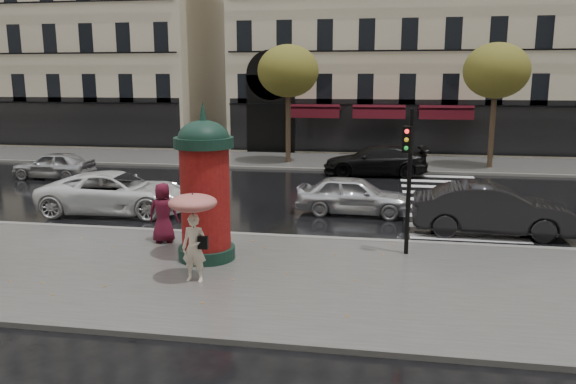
% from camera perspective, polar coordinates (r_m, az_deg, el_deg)
% --- Properties ---
extents(ground, '(160.00, 160.00, 0.00)m').
position_cam_1_polar(ground, '(14.48, -4.03, -8.05)').
color(ground, black).
rests_on(ground, ground).
extents(near_sidewalk, '(90.00, 7.00, 0.12)m').
position_cam_1_polar(near_sidewalk, '(14.01, -4.52, -8.49)').
color(near_sidewalk, '#474744').
rests_on(near_sidewalk, ground).
extents(far_sidewalk, '(90.00, 6.00, 0.12)m').
position_cam_1_polar(far_sidewalk, '(32.77, 3.76, 3.13)').
color(far_sidewalk, '#474744').
rests_on(far_sidewalk, ground).
extents(near_kerb, '(90.00, 0.25, 0.14)m').
position_cam_1_polar(near_kerb, '(17.25, -1.70, -4.54)').
color(near_kerb, slate).
rests_on(near_kerb, ground).
extents(far_kerb, '(90.00, 0.25, 0.14)m').
position_cam_1_polar(far_kerb, '(29.82, 3.17, 2.32)').
color(far_kerb, slate).
rests_on(far_kerb, ground).
extents(zebra_crossing, '(3.60, 11.75, 0.01)m').
position_cam_1_polar(zebra_crossing, '(23.52, 16.05, -0.79)').
color(zebra_crossing, silver).
rests_on(zebra_crossing, ground).
extents(tree_far_left, '(3.40, 3.40, 6.64)m').
position_cam_1_polar(tree_far_left, '(31.69, 0.02, 12.14)').
color(tree_far_left, '#38281C').
rests_on(tree_far_left, ground).
extents(tree_far_right, '(3.40, 3.40, 6.64)m').
position_cam_1_polar(tree_far_right, '(31.78, 20.40, 11.43)').
color(tree_far_right, '#38281C').
rests_on(tree_far_right, ground).
extents(woman_umbrella, '(1.13, 1.13, 2.17)m').
position_cam_1_polar(woman_umbrella, '(13.22, -9.58, -3.07)').
color(woman_umbrella, beige).
rests_on(woman_umbrella, near_sidewalk).
extents(woman_red, '(0.97, 0.88, 1.64)m').
position_cam_1_polar(woman_red, '(16.05, -7.57, -2.65)').
color(woman_red, red).
rests_on(woman_red, near_sidewalk).
extents(man_burgundy, '(0.92, 0.66, 1.76)m').
position_cam_1_polar(man_burgundy, '(16.69, -12.56, -2.06)').
color(man_burgundy, '#531023').
rests_on(man_burgundy, near_sidewalk).
extents(morris_column, '(1.54, 1.54, 4.14)m').
position_cam_1_polar(morris_column, '(14.74, -8.43, 0.69)').
color(morris_column, black).
rests_on(morris_column, near_sidewalk).
extents(traffic_light, '(0.30, 0.39, 3.94)m').
position_cam_1_polar(traffic_light, '(15.18, 12.15, 2.42)').
color(traffic_light, black).
rests_on(traffic_light, near_sidewalk).
extents(car_silver, '(4.17, 1.85, 1.39)m').
position_cam_1_polar(car_silver, '(20.32, 6.67, -0.31)').
color(car_silver, silver).
rests_on(car_silver, ground).
extents(car_darkgrey, '(4.88, 1.80, 1.60)m').
position_cam_1_polar(car_darkgrey, '(18.70, 19.99, -1.67)').
color(car_darkgrey, black).
rests_on(car_darkgrey, ground).
extents(car_white, '(5.57, 2.91, 1.50)m').
position_cam_1_polar(car_white, '(21.29, -17.05, -0.06)').
color(car_white, white).
rests_on(car_white, ground).
extents(car_black, '(5.33, 2.57, 1.50)m').
position_cam_1_polar(car_black, '(28.55, 8.85, 3.17)').
color(car_black, black).
rests_on(car_black, ground).
extents(car_far_silver, '(3.93, 1.60, 1.34)m').
position_cam_1_polar(car_far_silver, '(29.57, -22.69, 2.53)').
color(car_far_silver, '#A7A6AB').
rests_on(car_far_silver, ground).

